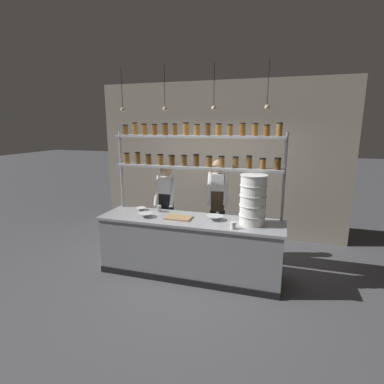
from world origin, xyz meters
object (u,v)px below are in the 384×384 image
chef_center (218,201)px  cutting_board (178,218)px  prep_bowl_center_front (141,209)px  serving_cup_by_board (159,209)px  prep_bowl_center_back (215,218)px  serving_cup_front (233,225)px  chef_left (166,204)px  spice_shelf_unit (196,153)px  container_stack (253,200)px  prep_bowl_near_left (146,215)px

chef_center → cutting_board: chef_center is taller
prep_bowl_center_front → serving_cup_by_board: size_ratio=1.59×
prep_bowl_center_front → serving_cup_by_board: 0.33m
prep_bowl_center_back → serving_cup_front: size_ratio=2.56×
prep_bowl_center_front → chef_left: bearing=51.5°
chef_left → prep_bowl_center_back: bearing=-29.1°
spice_shelf_unit → container_stack: size_ratio=3.76×
prep_bowl_near_left → chef_center: bearing=45.2°
prep_bowl_center_front → prep_bowl_center_back: bearing=-6.7°
prep_bowl_near_left → serving_cup_front: serving_cup_front is taller
chef_center → container_stack: chef_center is taller
spice_shelf_unit → chef_left: 1.15m
cutting_board → serving_cup_front: serving_cup_front is taller
serving_cup_front → prep_bowl_near_left: bearing=174.1°
spice_shelf_unit → container_stack: spice_shelf_unit is taller
prep_bowl_center_back → prep_bowl_near_left: bearing=-171.2°
chef_left → serving_cup_front: 1.59m
chef_center → serving_cup_by_board: chef_center is taller
prep_bowl_near_left → chef_left: bearing=84.9°
prep_bowl_near_left → prep_bowl_center_back: prep_bowl_center_back is taller
spice_shelf_unit → serving_cup_front: (0.72, -0.59, -0.93)m
spice_shelf_unit → chef_center: (0.26, 0.50, -0.88)m
container_stack → prep_bowl_center_front: size_ratio=4.30×
spice_shelf_unit → serving_cup_front: 1.32m
spice_shelf_unit → prep_bowl_center_front: spice_shelf_unit is taller
spice_shelf_unit → container_stack: 1.17m
cutting_board → prep_bowl_center_front: bearing=162.5°
cutting_board → prep_bowl_center_front: (-0.76, 0.24, 0.01)m
container_stack → serving_cup_by_board: bearing=172.8°
spice_shelf_unit → serving_cup_by_board: size_ratio=25.70×
spice_shelf_unit → serving_cup_front: bearing=-39.6°
cutting_board → prep_bowl_near_left: (-0.52, -0.08, 0.02)m
prep_bowl_center_front → serving_cup_front: (1.65, -0.46, 0.03)m
prep_bowl_center_back → serving_cup_by_board: (-0.99, 0.17, 0.02)m
prep_bowl_center_front → serving_cup_by_board: serving_cup_by_board is taller
cutting_board → chef_left: bearing=126.0°
spice_shelf_unit → serving_cup_by_board: bearing=-169.3°
chef_left → serving_cup_by_board: chef_left is taller
chef_left → cutting_board: size_ratio=4.18×
container_stack → chef_left: bearing=160.1°
chef_center → serving_cup_front: bearing=-72.8°
chef_left → chef_center: 0.92m
chef_left → prep_bowl_near_left: (-0.06, -0.71, -0.01)m
prep_bowl_center_front → serving_cup_by_board: (0.33, 0.01, 0.03)m
chef_left → cutting_board: chef_left is taller
cutting_board → prep_bowl_center_back: bearing=9.0°
cutting_board → prep_bowl_center_back: prep_bowl_center_back is taller
spice_shelf_unit → prep_bowl_near_left: (-0.69, -0.45, -0.95)m
prep_bowl_center_back → cutting_board: bearing=-171.0°
prep_bowl_center_front → serving_cup_front: bearing=-15.7°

